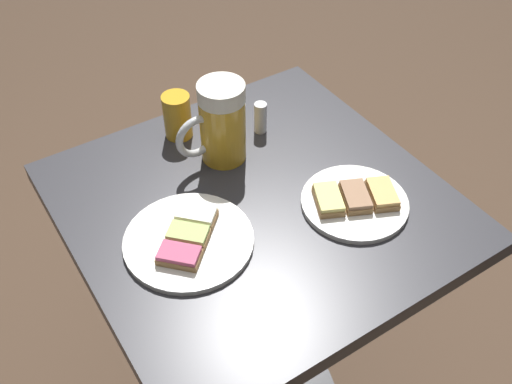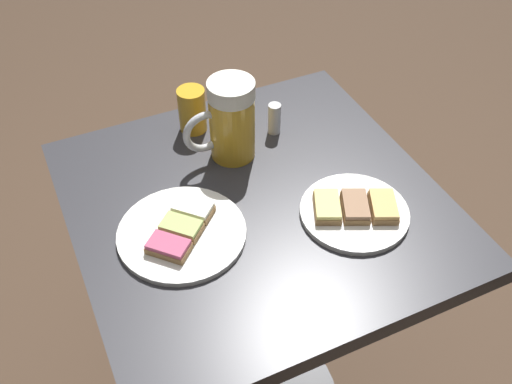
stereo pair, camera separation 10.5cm
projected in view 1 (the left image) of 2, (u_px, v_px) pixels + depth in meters
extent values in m
cylinder|color=black|center=(256.00, 321.00, 1.34)|extent=(0.09, 0.09, 0.74)
cube|color=#333338|center=(256.00, 207.00, 1.08)|extent=(0.65, 0.64, 0.04)
cylinder|color=white|center=(354.00, 203.00, 1.05)|extent=(0.19, 0.19, 0.01)
cube|color=#9E7547|center=(328.00, 201.00, 1.04)|extent=(0.07, 0.09, 0.01)
cube|color=#EFE07A|center=(329.00, 197.00, 1.03)|extent=(0.07, 0.08, 0.01)
cube|color=#9E7547|center=(355.00, 198.00, 1.05)|extent=(0.07, 0.09, 0.01)
cube|color=#997051|center=(356.00, 194.00, 1.04)|extent=(0.07, 0.08, 0.01)
cube|color=#9E7547|center=(382.00, 195.00, 1.05)|extent=(0.07, 0.09, 0.01)
cube|color=#E5B266|center=(383.00, 191.00, 1.04)|extent=(0.07, 0.08, 0.01)
cylinder|color=white|center=(189.00, 241.00, 0.99)|extent=(0.22, 0.22, 0.01)
cube|color=#9E7547|center=(196.00, 217.00, 1.01)|extent=(0.08, 0.08, 0.01)
cube|color=white|center=(196.00, 213.00, 1.01)|extent=(0.07, 0.07, 0.01)
cube|color=#9E7547|center=(188.00, 236.00, 0.98)|extent=(0.08, 0.08, 0.01)
cube|color=#ADC66B|center=(188.00, 232.00, 0.97)|extent=(0.07, 0.07, 0.01)
cube|color=#9E7547|center=(179.00, 257.00, 0.95)|extent=(0.08, 0.08, 0.01)
cube|color=#BC4C70|center=(179.00, 253.00, 0.94)|extent=(0.07, 0.07, 0.01)
cylinder|color=gold|center=(223.00, 129.00, 1.11)|extent=(0.09, 0.09, 0.13)
cylinder|color=white|center=(221.00, 93.00, 1.05)|extent=(0.09, 0.09, 0.03)
torus|color=silver|center=(197.00, 137.00, 1.08)|extent=(0.09, 0.02, 0.09)
cylinder|color=gold|center=(177.00, 116.00, 1.17)|extent=(0.06, 0.06, 0.09)
cylinder|color=silver|center=(260.00, 118.00, 1.19)|extent=(0.03, 0.03, 0.07)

